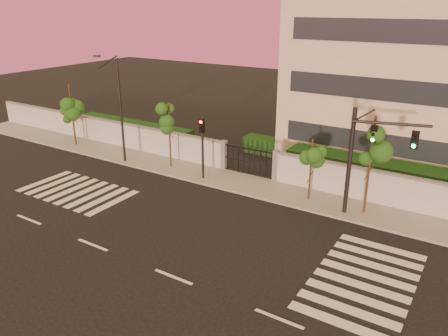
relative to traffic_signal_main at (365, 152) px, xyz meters
The scene contains 13 objects.
ground 11.69m from the traffic_signal_main, 117.46° to the right, with size 120.00×120.00×0.00m, color black.
sidewalk 6.37m from the traffic_signal_main, behind, with size 60.00×3.00×0.15m, color gray.
perimeter_wall 6.11m from the traffic_signal_main, 156.19° to the left, with size 60.00×0.36×2.20m.
hedge_row 6.99m from the traffic_signal_main, 128.48° to the left, with size 41.00×4.25×1.80m.
road_markings 9.78m from the traffic_signal_main, 137.85° to the right, with size 57.00×7.62×0.02m.
street_tree_a 23.86m from the traffic_signal_main, behind, with size 1.53×1.22×5.00m.
street_tree_b 23.40m from the traffic_signal_main, behind, with size 1.42×1.13×3.85m.
street_tree_c 13.53m from the traffic_signal_main, behind, with size 1.45×1.15×4.77m.
street_tree_d 3.27m from the traffic_signal_main, behind, with size 1.36×1.08×3.88m.
street_tree_e 0.67m from the traffic_signal_main, 71.07° to the left, with size 1.54×1.22×5.62m.
traffic_signal_main is the anchor object (origin of this frame).
traffic_signal_secondary 10.36m from the traffic_signal_main, behind, with size 0.34×0.33×4.31m.
streetlight_west 17.13m from the traffic_signal_main, behind, with size 0.47×1.91×7.92m.
Camera 1 is at (10.32, -12.30, 11.04)m, focal length 35.00 mm.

